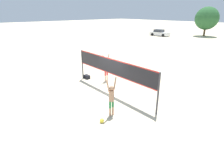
# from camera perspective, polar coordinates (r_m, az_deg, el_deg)

# --- Properties ---
(ground_plane) EXTENTS (200.00, 200.00, 0.00)m
(ground_plane) POSITION_cam_1_polar(r_m,az_deg,el_deg) (12.30, -0.00, -5.89)
(ground_plane) COLOR beige
(volleyball_net) EXTENTS (7.44, 0.10, 2.44)m
(volleyball_net) POSITION_cam_1_polar(r_m,az_deg,el_deg) (11.65, -0.00, 1.90)
(volleyball_net) COLOR #38383D
(volleyball_net) RESTS_ON ground_plane
(player_spiker) EXTENTS (0.28, 0.71, 2.15)m
(player_spiker) POSITION_cam_1_polar(r_m,az_deg,el_deg) (9.25, -0.17, -7.20)
(player_spiker) COLOR tan
(player_spiker) RESTS_ON ground_plane
(player_blocker) EXTENTS (0.28, 0.72, 2.22)m
(player_blocker) POSITION_cam_1_polar(r_m,az_deg,el_deg) (13.91, -1.92, 2.39)
(player_blocker) COLOR beige
(player_blocker) RESTS_ON ground_plane
(volleyball) EXTENTS (0.22, 0.22, 0.22)m
(volleyball) POSITION_cam_1_polar(r_m,az_deg,el_deg) (9.20, -3.32, -14.81)
(volleyball) COLOR yellow
(volleyball) RESTS_ON ground_plane
(gear_bag) EXTENTS (0.52, 0.33, 0.30)m
(gear_bag) POSITION_cam_1_polar(r_m,az_deg,el_deg) (14.92, -8.20, -0.75)
(gear_bag) COLOR black
(gear_bag) RESTS_ON ground_plane
(parked_car_far) EXTENTS (4.60, 2.20, 1.48)m
(parked_car_far) POSITION_cam_1_polar(r_m,az_deg,el_deg) (43.51, 15.25, 12.94)
(parked_car_far) COLOR silver
(parked_car_far) RESTS_ON ground_plane
(tree_left_cluster) EXTENTS (5.04, 5.04, 6.48)m
(tree_left_cluster) POSITION_cam_1_polar(r_m,az_deg,el_deg) (46.54, 28.53, 15.81)
(tree_left_cluster) COLOR #4C3823
(tree_left_cluster) RESTS_ON ground_plane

